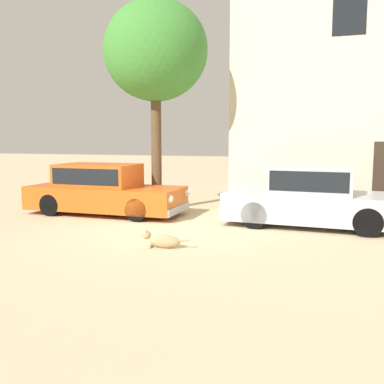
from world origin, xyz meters
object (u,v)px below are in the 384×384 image
parked_sedan_nearest (103,189)px  acacia_tree_left (155,52)px  stray_dog_spotted (162,240)px  parked_sedan_second (312,197)px

parked_sedan_nearest → acacia_tree_left: size_ratio=0.75×
stray_dog_spotted → acacia_tree_left: (-1.83, 4.22, 4.55)m
parked_sedan_second → acacia_tree_left: acacia_tree_left is taller
parked_sedan_nearest → acacia_tree_left: acacia_tree_left is taller
stray_dog_spotted → parked_sedan_second: bearing=-135.4°
parked_sedan_nearest → acacia_tree_left: 4.30m
stray_dog_spotted → acacia_tree_left: bearing=-70.9°
parked_sedan_nearest → stray_dog_spotted: (3.08, -3.15, -0.58)m
parked_sedan_second → stray_dog_spotted: parked_sedan_second is taller
stray_dog_spotted → acacia_tree_left: size_ratio=0.17×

